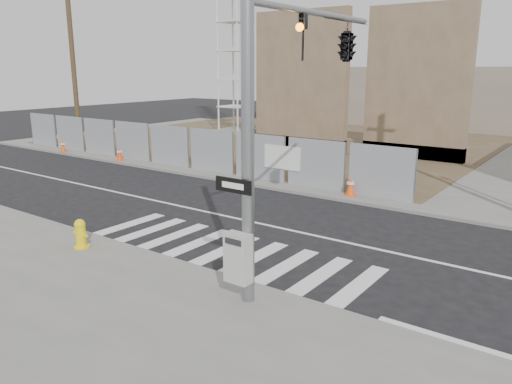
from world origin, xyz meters
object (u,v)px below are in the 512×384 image
Objects in this scene: crane_tower at (234,9)px; traffic_cone_d at (350,186)px; traffic_cone_c at (244,166)px; traffic_cone_a at (63,146)px; signal_pole at (318,74)px; fire_hydrant at (80,234)px; traffic_cone_b at (119,154)px.

crane_tower reaches higher than traffic_cone_d.
traffic_cone_c is at bearing -50.38° from crane_tower.
traffic_cone_c is at bearing 5.47° from traffic_cone_a.
traffic_cone_a is (-20.33, 6.27, -4.31)m from signal_pole.
fire_hydrant is 10.21m from traffic_cone_d.
signal_pole is at bearing -22.60° from traffic_cone_b.
signal_pole is 9.16× the size of traffic_cone_d.
signal_pole is at bearing -17.13° from traffic_cone_a.
traffic_cone_c is at bearing 7.74° from traffic_cone_b.
crane_tower is 22.37× the size of fire_hydrant.
crane_tower is 23.74× the size of traffic_cone_d.
traffic_cone_d is at bearing 107.83° from signal_pole.
traffic_cone_c is (7.55, 1.03, 0.02)m from traffic_cone_b.
crane_tower reaches higher than signal_pole.
fire_hydrant is 1.06× the size of traffic_cone_d.
traffic_cone_b is 0.96× the size of traffic_cone_d.
traffic_cone_d is (13.29, 0.27, 0.02)m from traffic_cone_b.
signal_pole is 21.71m from traffic_cone_a.
fire_hydrant reaches higher than traffic_cone_a.
traffic_cone_c is 5.79m from traffic_cone_d.
traffic_cone_c is (-7.90, 7.46, -4.28)m from signal_pole.
fire_hydrant is at bearing -109.87° from traffic_cone_d.
traffic_cone_a is at bearing 152.39° from fire_hydrant.
signal_pole reaches higher than fire_hydrant.
signal_pole reaches higher than traffic_cone_a.
traffic_cone_a is (-2.84, -12.78, -8.55)m from crane_tower.
traffic_cone_b is at bearing 157.40° from signal_pole.
signal_pole is 17.28m from traffic_cone_b.
traffic_cone_c is at bearing 136.66° from signal_pole.
crane_tower is 24.82× the size of traffic_cone_b.
traffic_cone_c reaches higher than traffic_cone_d.
crane_tower reaches higher than traffic_cone_c.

